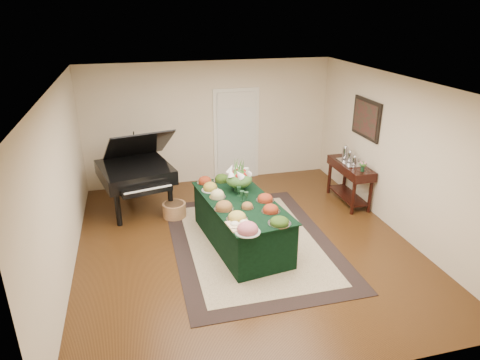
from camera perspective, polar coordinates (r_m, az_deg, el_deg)
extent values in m
plane|color=black|center=(7.40, 0.58, -8.41)|extent=(6.00, 6.00, 0.00)
cube|color=black|center=(7.43, 1.57, -8.25)|extent=(2.65, 3.71, 0.01)
cube|color=beige|center=(7.42, 1.57, -8.20)|extent=(2.12, 3.18, 0.01)
cube|color=white|center=(9.79, -0.50, 6.09)|extent=(1.05, 0.04, 2.10)
cube|color=silver|center=(9.78, -0.47, 5.78)|extent=(0.90, 0.06, 2.00)
cube|color=black|center=(7.20, 0.13, -5.76)|extent=(1.27, 2.24, 0.78)
cube|color=black|center=(7.02, 0.14, -2.91)|extent=(1.33, 2.31, 0.02)
cylinder|color=silver|center=(7.82, -2.43, -0.08)|extent=(0.32, 0.32, 0.01)
ellipsoid|color=#2F5014|center=(7.81, -2.44, 0.26)|extent=(0.26, 0.26, 0.09)
cylinder|color=#A5AEA5|center=(6.09, 1.01, -6.94)|extent=(0.37, 0.37, 0.01)
ellipsoid|color=#D16875|center=(6.06, 1.02, -6.44)|extent=(0.30, 0.30, 0.11)
cylinder|color=silver|center=(7.68, 0.26, -0.51)|extent=(0.30, 0.30, 0.01)
ellipsoid|color=#A58C30|center=(7.65, 0.26, -0.08)|extent=(0.25, 0.25, 0.11)
cylinder|color=#A5AEA5|center=(7.44, -3.99, -1.34)|extent=(0.30, 0.30, 0.01)
ellipsoid|color=#A58C30|center=(7.42, -4.00, -0.93)|extent=(0.25, 0.25, 0.10)
cylinder|color=silver|center=(6.69, 4.10, -4.17)|extent=(0.30, 0.30, 0.01)
ellipsoid|color=maroon|center=(6.67, 4.12, -3.82)|extent=(0.24, 0.24, 0.08)
cylinder|color=silver|center=(6.76, -2.14, -3.84)|extent=(0.32, 0.32, 0.01)
ellipsoid|color=brown|center=(6.74, -2.15, -3.44)|extent=(0.26, 0.26, 0.09)
cylinder|color=silver|center=(8.00, -0.39, 0.44)|extent=(0.27, 0.27, 0.01)
ellipsoid|color=#AE7145|center=(7.98, -0.40, 0.75)|extent=(0.22, 0.22, 0.08)
cylinder|color=silver|center=(6.44, -0.40, -5.23)|extent=(0.33, 0.33, 0.01)
ellipsoid|color=gold|center=(6.42, -0.40, -4.83)|extent=(0.27, 0.27, 0.09)
cylinder|color=silver|center=(7.05, 3.37, -2.72)|extent=(0.30, 0.30, 0.01)
ellipsoid|color=maroon|center=(7.03, 3.38, -2.38)|extent=(0.25, 0.25, 0.08)
cylinder|color=silver|center=(6.34, 5.27, -5.77)|extent=(0.34, 0.34, 0.01)
ellipsoid|color=#2F5014|center=(6.33, 5.29, -5.45)|extent=(0.28, 0.28, 0.07)
cylinder|color=silver|center=(6.79, 0.97, -3.71)|extent=(0.22, 0.22, 0.01)
ellipsoid|color=brown|center=(6.77, 0.97, -3.41)|extent=(0.18, 0.18, 0.07)
cylinder|color=silver|center=(7.75, -4.70, -0.36)|extent=(0.29, 0.29, 0.01)
ellipsoid|color=maroon|center=(7.74, -4.71, -0.03)|extent=(0.24, 0.24, 0.08)
cylinder|color=silver|center=(7.16, -3.02, -2.29)|extent=(0.28, 0.28, 0.01)
ellipsoid|color=#D8CE87|center=(7.14, -3.03, -1.90)|extent=(0.23, 0.23, 0.10)
cube|color=tan|center=(6.26, -0.06, -6.03)|extent=(0.38, 0.38, 0.02)
ellipsoid|color=beige|center=(6.25, -0.71, -5.58)|extent=(0.14, 0.14, 0.08)
ellipsoid|color=beige|center=(6.32, 0.41, -5.32)|extent=(0.12, 0.12, 0.07)
cube|color=#F8AC27|center=(6.20, 0.66, -5.98)|extent=(0.11, 0.10, 0.05)
cylinder|color=#15341F|center=(7.37, -0.12, -0.81)|extent=(0.18, 0.18, 0.18)
ellipsoid|color=#325F26|center=(7.33, -0.12, 0.10)|extent=(0.45, 0.45, 0.29)
cylinder|color=black|center=(8.13, -15.95, -3.81)|extent=(0.10, 0.10, 0.64)
cylinder|color=black|center=(8.35, -9.25, -2.49)|extent=(0.10, 0.10, 0.64)
cylinder|color=black|center=(9.25, -14.52, -0.43)|extent=(0.10, 0.10, 0.64)
cube|color=black|center=(8.54, -13.82, 1.03)|extent=(1.56, 1.63, 0.27)
cube|color=black|center=(7.87, -12.31, -1.35)|extent=(0.94, 0.43, 0.10)
cube|color=black|center=(8.55, -13.41, 4.57)|extent=(1.42, 1.25, 0.71)
cylinder|color=#9C683E|center=(8.30, -8.74, -3.98)|extent=(0.44, 0.44, 0.28)
cylinder|color=black|center=(8.51, 14.86, -2.40)|extent=(0.07, 0.07, 0.66)
cylinder|color=black|center=(8.68, 16.95, -2.13)|extent=(0.07, 0.07, 0.66)
cylinder|color=black|center=(9.36, 11.83, 0.18)|extent=(0.07, 0.07, 0.66)
cylinder|color=black|center=(9.52, 13.79, 0.38)|extent=(0.07, 0.07, 0.66)
cube|color=black|center=(8.86, 14.55, 1.58)|extent=(0.45, 1.24, 0.18)
cube|color=black|center=(9.08, 14.19, -1.98)|extent=(0.38, 1.09, 0.03)
cube|color=silver|center=(8.87, 14.44, 2.30)|extent=(0.34, 0.58, 0.02)
cylinder|color=#15341F|center=(8.46, 16.02, 1.47)|extent=(0.07, 0.07, 0.11)
ellipsoid|color=#CA8395|center=(8.42, 16.09, 2.09)|extent=(0.16, 0.16, 0.11)
cube|color=black|center=(8.68, 16.50, 7.86)|extent=(0.04, 0.95, 0.75)
cube|color=#51151B|center=(8.67, 16.36, 7.86)|extent=(0.01, 0.82, 0.62)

